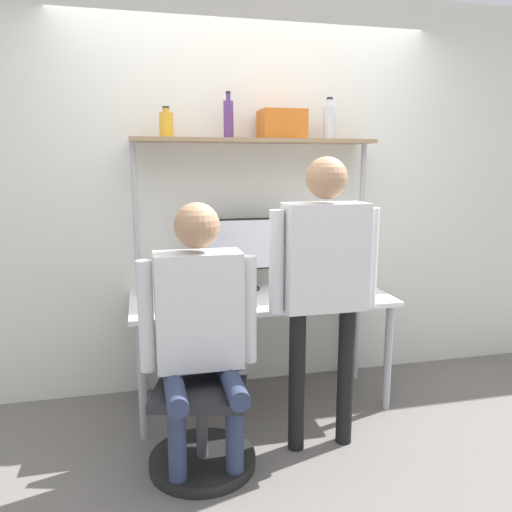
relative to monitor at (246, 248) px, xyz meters
name	(u,v)px	position (x,y,z in m)	size (l,w,h in m)	color
ground_plane	(275,428)	(0.06, -0.56, -1.01)	(12.00, 12.00, 0.00)	slate
wall_back	(248,196)	(0.06, 0.18, 0.34)	(8.00, 0.06, 2.70)	silver
desk	(261,307)	(0.06, -0.19, -0.36)	(1.66, 0.69, 0.73)	white
shelf_unit	(255,177)	(0.06, -0.01, 0.48)	(1.57, 0.31, 1.73)	#997A56
monitor	(246,248)	(0.00, 0.00, 0.00)	(0.66, 0.19, 0.49)	black
laptop	(199,296)	(-0.36, -0.31, -0.23)	(0.34, 0.21, 0.21)	silver
cell_phone	(250,303)	(-0.05, -0.36, -0.28)	(0.07, 0.15, 0.01)	silver
office_chair	(203,413)	(-0.41, -0.79, -0.74)	(0.56, 0.56, 0.91)	black
person_seated	(200,317)	(-0.42, -0.83, -0.19)	(0.60, 0.47, 1.39)	#2D3856
person_standing	(324,268)	(0.26, -0.78, 0.02)	(0.61, 0.22, 1.61)	black
bottle_purple	(228,119)	(-0.11, -0.01, 0.84)	(0.06, 0.06, 0.29)	#593372
bottle_amber	(166,125)	(-0.50, -0.01, 0.80)	(0.09, 0.09, 0.19)	gold
bottle_clear	(329,122)	(0.57, -0.01, 0.83)	(0.08, 0.08, 0.27)	silver
storage_box	(282,125)	(0.24, -0.01, 0.81)	(0.28, 0.24, 0.18)	#D1661E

